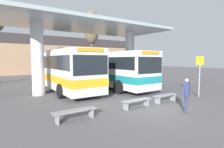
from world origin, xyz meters
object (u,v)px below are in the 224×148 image
(transit_bus_center_bay, at_px, (109,68))
(transit_bus_left_bay, at_px, (62,68))
(waiting_bench_near_pillar, at_px, (165,97))
(info_sign_platform, at_px, (200,68))
(pedestrian_waiting, at_px, (186,92))
(poplar_tree_behind_right, at_px, (92,28))
(waiting_bench_mid_platform, at_px, (75,113))
(parked_car_street, at_px, (87,68))
(waiting_bench_far_platform, at_px, (136,102))

(transit_bus_center_bay, bearing_deg, transit_bus_left_bay, -16.09)
(waiting_bench_near_pillar, xyz_separation_m, info_sign_platform, (3.13, -0.35, 1.70))
(transit_bus_left_bay, xyz_separation_m, waiting_bench_near_pillar, (3.84, -8.08, -1.53))
(pedestrian_waiting, bearing_deg, poplar_tree_behind_right, 49.76)
(pedestrian_waiting, bearing_deg, info_sign_platform, -4.16)
(waiting_bench_near_pillar, distance_m, poplar_tree_behind_right, 18.87)
(waiting_bench_mid_platform, height_order, poplar_tree_behind_right, poplar_tree_behind_right)
(waiting_bench_mid_platform, relative_size, poplar_tree_behind_right, 0.19)
(waiting_bench_mid_platform, height_order, info_sign_platform, info_sign_platform)
(pedestrian_waiting, distance_m, poplar_tree_behind_right, 20.70)
(transit_bus_center_bay, bearing_deg, pedestrian_waiting, 80.70)
(info_sign_platform, height_order, pedestrian_waiting, info_sign_platform)
(pedestrian_waiting, distance_m, parked_car_street, 25.47)
(info_sign_platform, bearing_deg, transit_bus_center_bay, 110.79)
(transit_bus_left_bay, height_order, waiting_bench_far_platform, transit_bus_left_bay)
(transit_bus_left_bay, height_order, waiting_bench_mid_platform, transit_bus_left_bay)
(waiting_bench_mid_platform, xyz_separation_m, info_sign_platform, (9.07, -0.35, 1.70))
(waiting_bench_near_pillar, bearing_deg, waiting_bench_mid_platform, 180.00)
(waiting_bench_near_pillar, relative_size, poplar_tree_behind_right, 0.18)
(poplar_tree_behind_right, distance_m, parked_car_street, 8.59)
(waiting_bench_mid_platform, xyz_separation_m, waiting_bench_far_platform, (3.54, 0.00, -0.00))
(pedestrian_waiting, xyz_separation_m, poplar_tree_behind_right, (4.68, 19.15, 6.32))
(transit_bus_left_bay, bearing_deg, parked_car_street, -122.83)
(waiting_bench_far_platform, xyz_separation_m, pedestrian_waiting, (1.44, -2.03, 0.70))
(waiting_bench_near_pillar, distance_m, parked_car_street, 23.27)
(waiting_bench_mid_platform, bearing_deg, waiting_bench_near_pillar, 0.00)
(poplar_tree_behind_right, xyz_separation_m, parked_car_street, (1.73, 5.50, -6.37))
(waiting_bench_far_platform, distance_m, poplar_tree_behind_right, 19.48)
(waiting_bench_near_pillar, distance_m, waiting_bench_far_platform, 2.40)
(pedestrian_waiting, bearing_deg, transit_bus_center_bay, 55.17)
(info_sign_platform, xyz_separation_m, parked_car_street, (2.32, 22.97, -1.05))
(waiting_bench_mid_platform, relative_size, parked_car_street, 0.43)
(transit_bus_center_bay, height_order, waiting_bench_near_pillar, transit_bus_center_bay)
(waiting_bench_near_pillar, xyz_separation_m, poplar_tree_behind_right, (3.72, 17.11, 7.02))
(poplar_tree_behind_right, bearing_deg, info_sign_platform, -91.95)
(transit_bus_left_bay, xyz_separation_m, info_sign_platform, (6.97, -8.44, 0.17))
(waiting_bench_mid_platform, bearing_deg, waiting_bench_far_platform, 0.00)
(transit_bus_center_bay, relative_size, waiting_bench_far_platform, 5.68)
(info_sign_platform, xyz_separation_m, poplar_tree_behind_right, (0.59, 17.47, 5.32))
(transit_bus_center_bay, bearing_deg, waiting_bench_far_platform, 67.42)
(transit_bus_left_bay, distance_m, transit_bus_center_bay, 4.35)
(pedestrian_waiting, relative_size, poplar_tree_behind_right, 0.17)
(transit_bus_center_bay, bearing_deg, waiting_bench_mid_platform, 46.88)
(transit_bus_left_bay, relative_size, waiting_bench_far_platform, 5.98)
(transit_bus_center_bay, xyz_separation_m, waiting_bench_far_platform, (-2.75, -6.95, -1.48))
(transit_bus_center_bay, xyz_separation_m, parked_car_street, (5.09, 15.67, -0.84))
(waiting_bench_mid_platform, distance_m, poplar_tree_behind_right, 20.87)
(waiting_bench_far_platform, height_order, info_sign_platform, info_sign_platform)
(waiting_bench_far_platform, height_order, pedestrian_waiting, pedestrian_waiting)
(info_sign_platform, distance_m, poplar_tree_behind_right, 18.27)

